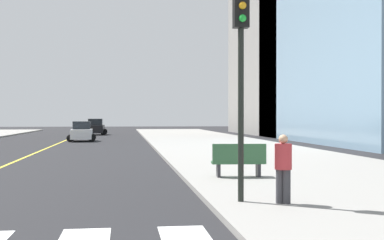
# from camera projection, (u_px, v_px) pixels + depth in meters

# --- Properties ---
(sidewalk_kerb_east) EXTENTS (10.00, 120.00, 0.15)m
(sidewalk_kerb_east) POSITION_uv_depth(u_px,v_px,m) (272.00, 161.00, 25.12)
(sidewalk_kerb_east) COLOR gray
(sidewalk_kerb_east) RESTS_ON ground
(lane_divider_paint) EXTENTS (0.16, 80.00, 0.01)m
(lane_divider_paint) POSITION_uv_depth(u_px,v_px,m) (60.00, 143.00, 43.39)
(lane_divider_paint) COLOR yellow
(lane_divider_paint) RESTS_ON ground
(parking_garage_concrete) EXTENTS (18.00, 24.00, 30.83)m
(parking_garage_concrete) POSITION_uv_depth(u_px,v_px,m) (320.00, 8.00, 64.86)
(parking_garage_concrete) COLOR gray
(parking_garage_concrete) RESTS_ON ground
(car_black_nearest) EXTENTS (2.69, 4.28, 1.90)m
(car_black_nearest) POSITION_uv_depth(u_px,v_px,m) (96.00, 127.00, 62.44)
(car_black_nearest) COLOR black
(car_black_nearest) RESTS_ON ground
(car_white_second) EXTENTS (2.52, 3.96, 1.74)m
(car_white_second) POSITION_uv_depth(u_px,v_px,m) (82.00, 132.00, 46.30)
(car_white_second) COLOR silver
(car_white_second) RESTS_ON ground
(traffic_light_near_corner) EXTENTS (0.36, 0.41, 5.14)m
(traffic_light_near_corner) POSITION_uv_depth(u_px,v_px,m) (241.00, 51.00, 12.61)
(traffic_light_near_corner) COLOR black
(traffic_light_near_corner) RESTS_ON sidewalk_kerb_east
(park_bench) EXTENTS (1.84, 0.69, 1.12)m
(park_bench) POSITION_uv_depth(u_px,v_px,m) (239.00, 161.00, 17.74)
(park_bench) COLOR #33603D
(park_bench) RESTS_ON sidewalk_kerb_east
(pedestrian_waiting_east) EXTENTS (0.40, 0.40, 1.61)m
(pedestrian_waiting_east) POSITION_uv_depth(u_px,v_px,m) (283.00, 166.00, 12.33)
(pedestrian_waiting_east) COLOR #38383D
(pedestrian_waiting_east) RESTS_ON sidewalk_kerb_east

